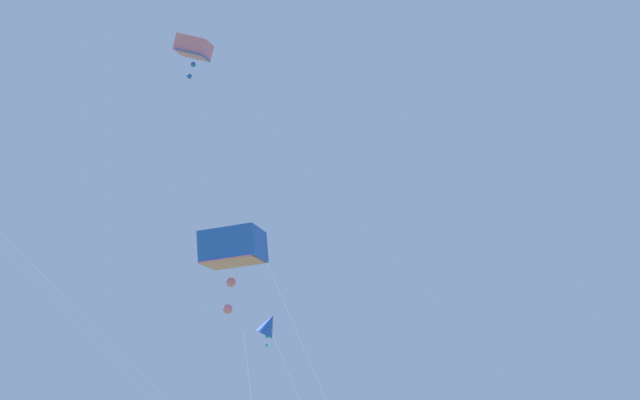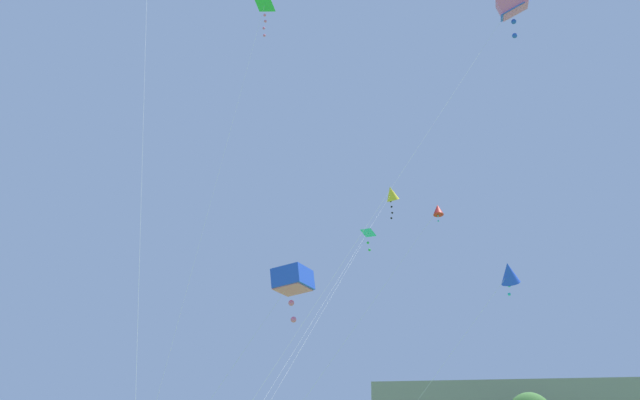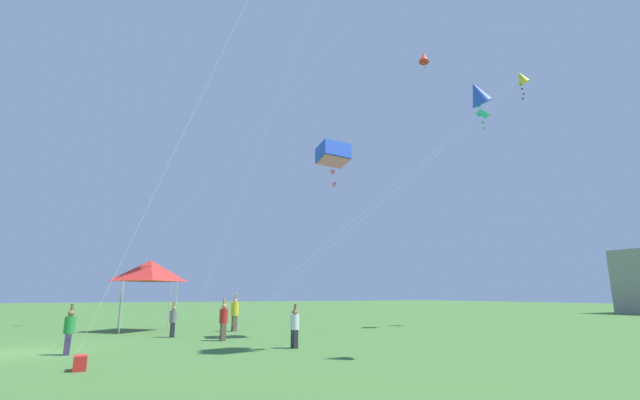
{
  "view_description": "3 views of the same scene",
  "coord_description": "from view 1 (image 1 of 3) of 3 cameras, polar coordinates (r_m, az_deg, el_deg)",
  "views": [
    {
      "loc": [
        -15.17,
        7.45,
        3.78
      ],
      "look_at": [
        -0.37,
        10.23,
        10.43
      ],
      "focal_mm": 35.0,
      "sensor_mm": 36.0,
      "label": 1
    },
    {
      "loc": [
        12.71,
        -14.52,
        3.95
      ],
      "look_at": [
        2.16,
        10.72,
        12.17
      ],
      "focal_mm": 40.0,
      "sensor_mm": 36.0,
      "label": 2
    },
    {
      "loc": [
        19.35,
        2.5,
        2.06
      ],
      "look_at": [
        -1.1,
        12.49,
        7.1
      ],
      "focal_mm": 24.0,
      "sensor_mm": 36.0,
      "label": 3
    }
  ],
  "objects": [
    {
      "name": "kite_red_diamond_3",
      "position": [
        23.79,
        -5.99,
        -3.17
      ],
      "size": [
        7.13,
        6.72,
        12.49
      ],
      "color": "silver",
      "rests_on": "ground"
    },
    {
      "name": "kite_blue_diamond_4",
      "position": [
        25.53,
        -4.73,
        -11.32
      ],
      "size": [
        6.56,
        5.92,
        9.89
      ],
      "color": "silver",
      "rests_on": "ground"
    },
    {
      "name": "kite_pink_box_2",
      "position": [
        33.72,
        -11.48,
        13.43
      ],
      "size": [
        8.96,
        18.66,
        24.86
      ],
      "color": "silver",
      "rests_on": "ground"
    },
    {
      "name": "kite_blue_box_1",
      "position": [
        17.06,
        -7.93,
        -4.41
      ],
      "size": [
        6.1,
        3.97,
        10.0
      ],
      "color": "silver",
      "rests_on": "ground"
    }
  ]
}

